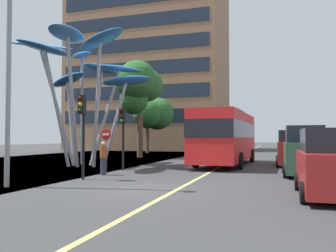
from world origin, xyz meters
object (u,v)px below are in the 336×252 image
at_px(traffic_light_kerb_far, 122,126).
at_px(pedestrian, 103,158).
at_px(leaf_sculpture, 84,67).
at_px(car_parked_mid, 304,153).
at_px(traffic_light_kerb_near, 82,118).
at_px(car_parked_near, 332,165).
at_px(car_parked_far, 292,149).
at_px(no_entry_sign, 106,142).
at_px(red_bus, 226,135).
at_px(street_lamp, 18,41).

bearing_deg(traffic_light_kerb_far, pedestrian, -86.84).
relative_size(leaf_sculpture, car_parked_mid, 2.28).
height_order(traffic_light_kerb_near, pedestrian, traffic_light_kerb_near).
distance_m(car_parked_near, car_parked_far, 11.94).
distance_m(car_parked_far, no_entry_sign, 11.60).
height_order(red_bus, car_parked_near, red_bus).
xyz_separation_m(leaf_sculpture, car_parked_mid, (12.97, -2.16, -5.23)).
xyz_separation_m(car_parked_near, pedestrian, (-9.49, 3.67, -0.17)).
height_order(traffic_light_kerb_near, car_parked_far, traffic_light_kerb_near).
bearing_deg(car_parked_near, traffic_light_kerb_far, 147.57).
bearing_deg(red_bus, street_lamp, -115.28).
xyz_separation_m(leaf_sculpture, car_parked_far, (12.71, 3.70, -5.26)).
relative_size(traffic_light_kerb_near, traffic_light_kerb_far, 1.07).
relative_size(red_bus, traffic_light_kerb_far, 3.06).
xyz_separation_m(car_parked_mid, no_entry_sign, (-10.29, 0.06, 0.43)).
distance_m(traffic_light_kerb_near, car_parked_mid, 10.25).
bearing_deg(leaf_sculpture, no_entry_sign, -38.16).
height_order(leaf_sculpture, traffic_light_kerb_far, leaf_sculpture).
distance_m(traffic_light_kerb_near, no_entry_sign, 4.71).
bearing_deg(pedestrian, leaf_sculpture, 129.85).
distance_m(car_parked_mid, street_lamp, 13.13).
distance_m(street_lamp, pedestrian, 6.58).
relative_size(traffic_light_kerb_far, no_entry_sign, 1.49).
bearing_deg(traffic_light_kerb_near, no_entry_sign, 104.54).
bearing_deg(traffic_light_kerb_far, red_bus, 47.23).
bearing_deg(car_parked_far, leaf_sculpture, -163.76).
bearing_deg(street_lamp, traffic_light_kerb_near, 67.83).
height_order(leaf_sculpture, car_parked_far, leaf_sculpture).
distance_m(traffic_light_kerb_near, car_parked_near, 9.76).
relative_size(car_parked_far, street_lamp, 0.53).
bearing_deg(red_bus, leaf_sculpture, -159.37).
bearing_deg(traffic_light_kerb_far, street_lamp, -97.50).
height_order(car_parked_near, street_lamp, street_lamp).
bearing_deg(car_parked_far, pedestrian, -137.15).
bearing_deg(car_parked_near, leaf_sculpture, 148.26).
relative_size(leaf_sculpture, pedestrian, 5.52).
relative_size(car_parked_near, street_lamp, 0.48).
relative_size(red_bus, car_parked_mid, 2.66).
height_order(red_bus, traffic_light_kerb_far, red_bus).
xyz_separation_m(car_parked_far, street_lamp, (-9.98, -12.92, 4.26)).
distance_m(car_parked_near, pedestrian, 10.18).
bearing_deg(street_lamp, pedestrian, 77.05).
bearing_deg(car_parked_far, street_lamp, -127.68).
bearing_deg(car_parked_mid, car_parked_far, 92.54).
relative_size(red_bus, no_entry_sign, 4.54).
relative_size(red_bus, leaf_sculpture, 1.16).
relative_size(red_bus, car_parked_far, 2.32).
bearing_deg(car_parked_far, traffic_light_kerb_far, -147.28).
distance_m(red_bus, traffic_light_kerb_near, 10.91).
bearing_deg(traffic_light_kerb_far, leaf_sculpture, 150.15).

